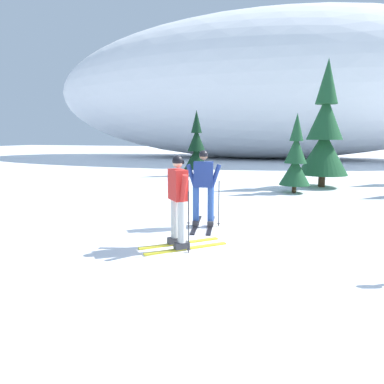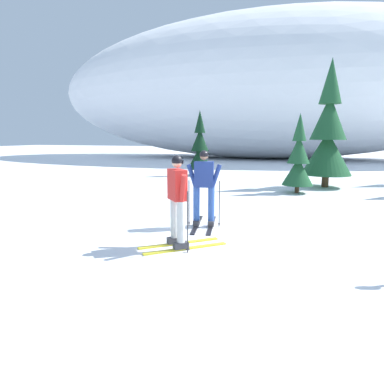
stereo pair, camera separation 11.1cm
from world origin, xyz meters
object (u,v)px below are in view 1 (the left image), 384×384
(pine_tree_center_left, at_px, (295,160))
(pine_tree_center, at_px, (324,135))
(skier_red_jacket, at_px, (178,200))
(pine_tree_far_left, at_px, (196,148))
(skier_navy_jacket, at_px, (203,187))

(pine_tree_center_left, height_order, pine_tree_center, pine_tree_center)
(pine_tree_center_left, bearing_deg, skier_red_jacket, -104.78)
(pine_tree_far_left, bearing_deg, pine_tree_center_left, -40.27)
(pine_tree_far_left, height_order, pine_tree_center_left, pine_tree_far_left)
(pine_tree_far_left, bearing_deg, skier_red_jacket, -74.70)
(skier_navy_jacket, distance_m, pine_tree_center_left, 6.09)
(pine_tree_far_left, xyz_separation_m, pine_tree_center_left, (5.18, -4.39, -0.22))
(skier_red_jacket, distance_m, skier_navy_jacket, 1.63)
(skier_red_jacket, xyz_separation_m, pine_tree_center_left, (1.95, 7.40, 0.30))
(pine_tree_center, bearing_deg, pine_tree_center_left, -118.92)
(skier_red_jacket, distance_m, pine_tree_center, 9.88)
(pine_tree_center_left, bearing_deg, pine_tree_far_left, 139.73)
(skier_navy_jacket, xyz_separation_m, pine_tree_center_left, (1.92, 5.77, 0.29))
(skier_red_jacket, relative_size, pine_tree_far_left, 0.51)
(skier_navy_jacket, distance_m, pine_tree_center, 8.35)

